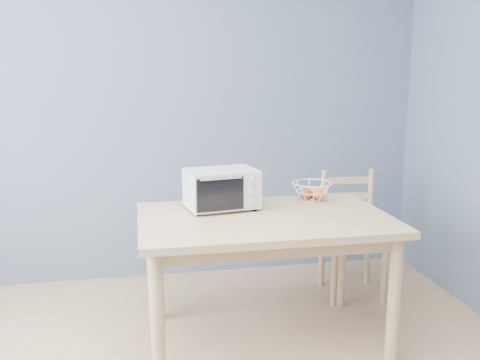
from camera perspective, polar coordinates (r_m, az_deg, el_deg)
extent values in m
cube|color=slate|center=(3.97, -9.13, 7.85)|extent=(4.00, 0.01, 2.60)
cube|color=tan|center=(3.00, 2.64, -4.23)|extent=(1.40, 0.90, 0.04)
cylinder|color=tan|center=(2.71, -8.77, -14.62)|extent=(0.07, 0.07, 0.71)
cylinder|color=tan|center=(3.01, 16.12, -12.23)|extent=(0.07, 0.07, 0.71)
cylinder|color=tan|center=(3.39, -9.30, -9.15)|extent=(0.07, 0.07, 0.71)
cylinder|color=tan|center=(3.64, 10.81, -7.79)|extent=(0.07, 0.07, 0.71)
cube|color=beige|center=(3.12, -1.98, -0.87)|extent=(0.44, 0.33, 0.22)
cube|color=black|center=(3.10, -2.92, -0.99)|extent=(0.29, 0.27, 0.17)
cube|color=black|center=(2.97, -2.11, -1.54)|extent=(0.27, 0.05, 0.19)
cylinder|color=silver|center=(2.94, -2.02, 0.14)|extent=(0.24, 0.05, 0.01)
cube|color=beige|center=(3.04, 1.37, -1.17)|extent=(0.11, 0.02, 0.21)
cylinder|color=black|center=(3.00, -4.43, -3.72)|extent=(0.02, 0.02, 0.01)
cylinder|color=black|center=(3.11, 1.62, -3.16)|extent=(0.02, 0.02, 0.01)
cylinder|color=black|center=(3.19, -5.45, -2.81)|extent=(0.02, 0.02, 0.01)
cylinder|color=black|center=(3.29, 0.28, -2.31)|extent=(0.02, 0.02, 0.01)
cylinder|color=silver|center=(3.02, 1.45, -0.06)|extent=(0.04, 0.02, 0.04)
cylinder|color=silver|center=(3.03, 1.45, -1.22)|extent=(0.04, 0.02, 0.04)
cylinder|color=silver|center=(3.05, 1.44, -2.36)|extent=(0.04, 0.02, 0.04)
torus|color=white|center=(3.35, 7.68, -0.32)|extent=(0.29, 0.29, 0.01)
torus|color=white|center=(3.36, 7.65, -1.20)|extent=(0.23, 0.23, 0.01)
torus|color=white|center=(3.38, 7.63, -2.08)|extent=(0.13, 0.13, 0.01)
sphere|color=red|center=(3.37, 7.05, -1.43)|extent=(0.08, 0.08, 0.08)
sphere|color=#D46119|center=(3.36, 8.38, -1.52)|extent=(0.08, 0.08, 0.08)
sphere|color=#EB905B|center=(3.41, 7.46, -1.31)|extent=(0.07, 0.07, 0.07)
cube|color=tan|center=(3.79, 11.97, -5.58)|extent=(0.44, 0.44, 0.03)
cylinder|color=tan|center=(3.67, 10.01, -9.92)|extent=(0.04, 0.04, 0.43)
cylinder|color=tan|center=(3.77, 15.13, -9.55)|extent=(0.04, 0.04, 0.43)
cylinder|color=tan|center=(3.98, 8.70, -8.14)|extent=(0.04, 0.04, 0.43)
cylinder|color=tan|center=(4.07, 13.45, -7.86)|extent=(0.04, 0.04, 0.43)
cylinder|color=tan|center=(3.86, 8.90, -2.10)|extent=(0.04, 0.04, 0.43)
cylinder|color=tan|center=(3.95, 13.74, -1.96)|extent=(0.04, 0.04, 0.43)
cube|color=tan|center=(3.92, 11.30, -3.33)|extent=(0.34, 0.05, 0.05)
cube|color=tan|center=(3.89, 11.36, -1.69)|extent=(0.34, 0.05, 0.05)
cube|color=tan|center=(3.87, 11.43, -0.04)|extent=(0.34, 0.05, 0.05)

